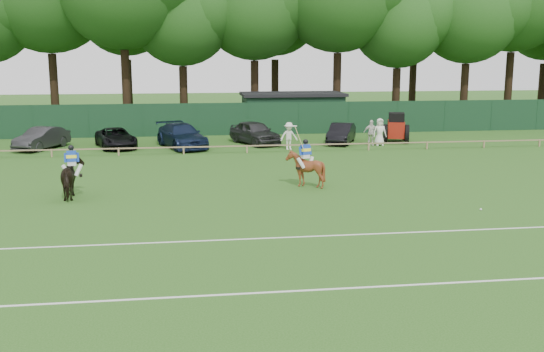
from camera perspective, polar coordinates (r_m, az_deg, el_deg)
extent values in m
plane|color=#1E4C14|center=(22.98, -0.19, -4.88)|extent=(160.00, 160.00, 0.00)
imported|color=black|center=(29.18, -17.42, -0.13)|extent=(1.23, 2.26, 1.82)
imported|color=brown|center=(30.19, 3.00, 0.65)|extent=(1.79, 1.91, 1.74)
imported|color=#2A2A2D|center=(44.72, -19.95, 3.20)|extent=(3.23, 4.63, 1.45)
imported|color=black|center=(43.91, -13.82, 3.32)|extent=(3.41, 5.17, 1.32)
imported|color=#111D37|center=(43.20, -8.09, 3.59)|extent=(3.91, 5.92, 1.59)
imported|color=#313033|center=(44.46, -1.55, 3.92)|extent=(3.65, 5.12, 1.62)
imported|color=black|center=(45.06, 6.22, 3.82)|extent=(3.05, 4.49, 1.40)
imported|color=silver|center=(41.83, 1.53, 3.60)|extent=(1.23, 0.80, 1.80)
imported|color=silver|center=(44.27, 8.85, 3.86)|extent=(1.06, 0.50, 1.75)
imported|color=white|center=(44.32, 9.63, 3.92)|extent=(0.92, 0.61, 1.87)
cube|color=silver|center=(29.07, -17.49, 1.08)|extent=(0.39, 0.30, 0.18)
cube|color=#183EB1|center=(29.02, -17.53, 1.70)|extent=(0.43, 0.35, 0.51)
cube|color=yellow|center=(29.02, -17.53, 1.66)|extent=(0.46, 0.34, 0.18)
sphere|color=black|center=(28.97, -17.57, 2.43)|extent=(0.25, 0.25, 0.25)
cylinder|color=silver|center=(29.06, -16.95, 0.51)|extent=(0.42, 0.37, 0.59)
cylinder|color=silver|center=(29.09, -17.98, 0.46)|extent=(0.42, 0.32, 0.59)
cube|color=silver|center=(30.09, 3.01, 1.78)|extent=(0.42, 0.35, 0.18)
cube|color=#183EB1|center=(30.04, 3.02, 2.38)|extent=(0.47, 0.40, 0.51)
cube|color=yellow|center=(30.04, 3.02, 2.35)|extent=(0.49, 0.39, 0.18)
sphere|color=black|center=(29.99, 3.03, 3.08)|extent=(0.25, 0.25, 0.25)
cylinder|color=silver|center=(30.21, 3.49, 1.24)|extent=(0.40, 0.42, 0.59)
cylinder|color=silver|center=(29.98, 2.61, 1.17)|extent=(0.45, 0.30, 0.59)
cylinder|color=tan|center=(29.87, 2.47, 3.41)|extent=(0.42, 0.50, 1.17)
sphere|color=silver|center=(27.15, 18.21, -2.86)|extent=(0.09, 0.09, 0.09)
cube|color=silver|center=(17.36, 2.55, -10.23)|extent=(60.00, 0.10, 0.01)
cube|color=silver|center=(22.03, 0.16, -5.57)|extent=(60.00, 0.10, 0.01)
cube|color=#997F5B|center=(40.44, -3.67, 2.68)|extent=(62.00, 0.08, 0.08)
cube|color=#14351E|center=(49.25, -4.49, 5.10)|extent=(92.00, 0.04, 2.50)
cube|color=#14331E|center=(52.90, 1.83, 5.70)|extent=(8.00, 4.00, 2.80)
cube|color=black|center=(52.78, 1.84, 7.34)|extent=(8.40, 4.40, 0.24)
cube|color=maroon|center=(46.24, 11.05, 4.15)|extent=(1.73, 2.37, 1.15)
cube|color=black|center=(45.80, 11.10, 5.09)|extent=(1.35, 1.41, 0.80)
cylinder|color=black|center=(45.64, 10.11, 3.76)|extent=(0.64, 1.35, 1.33)
cylinder|color=black|center=(45.69, 12.00, 3.70)|extent=(0.64, 1.35, 1.33)
cylinder|color=black|center=(47.17, 10.18, 3.61)|extent=(0.46, 0.76, 0.71)
cylinder|color=black|center=(47.22, 11.79, 3.55)|extent=(0.46, 0.76, 0.71)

